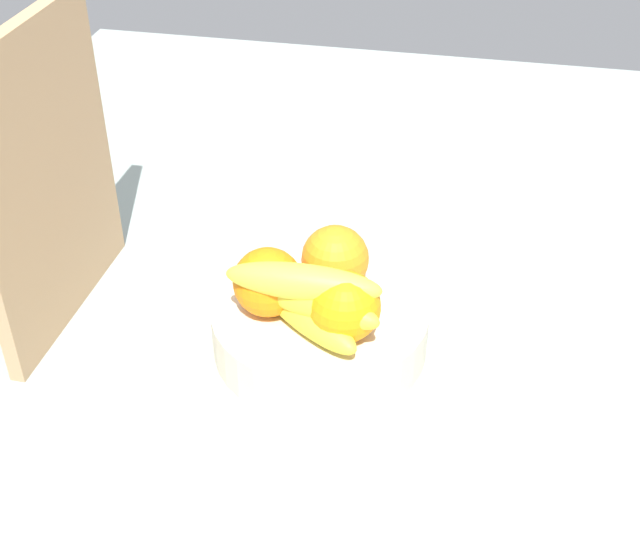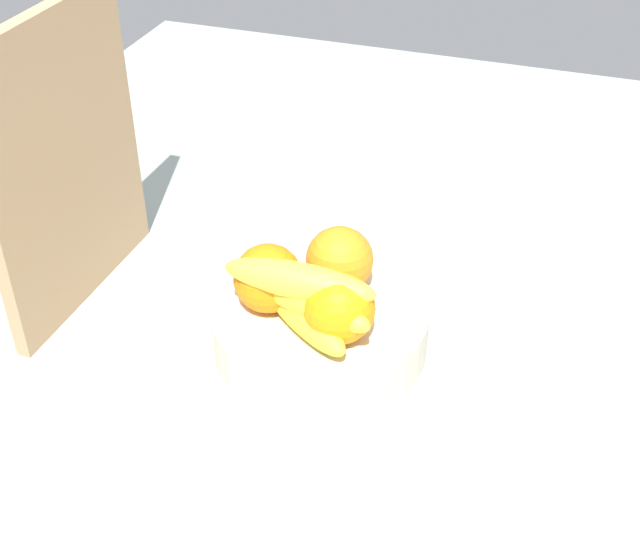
{
  "view_description": "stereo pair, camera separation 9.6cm",
  "coord_description": "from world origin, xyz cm",
  "px_view_note": "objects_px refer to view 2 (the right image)",
  "views": [
    {
      "loc": [
        -78.02,
        -12.86,
        67.03
      ],
      "look_at": [
        -1.83,
        2.99,
        9.71
      ],
      "focal_mm": 48.98,
      "sensor_mm": 36.0,
      "label": 1
    },
    {
      "loc": [
        -75.48,
        -22.14,
        67.03
      ],
      "look_at": [
        -1.83,
        2.99,
        9.71
      ],
      "focal_mm": 48.98,
      "sensor_mm": 36.0,
      "label": 2
    }
  ],
  "objects_px": {
    "orange_front_left": "(340,260)",
    "fruit_bowl": "(320,328)",
    "orange_center": "(339,308)",
    "banana_bunch": "(302,297)",
    "cutting_board": "(65,164)",
    "orange_front_right": "(268,278)"
  },
  "relations": [
    {
      "from": "fruit_bowl",
      "to": "orange_front_left",
      "type": "distance_m",
      "value": 0.08
    },
    {
      "from": "orange_front_left",
      "to": "orange_center",
      "type": "bearing_deg",
      "value": -162.53
    },
    {
      "from": "fruit_bowl",
      "to": "banana_bunch",
      "type": "bearing_deg",
      "value": 168.0
    },
    {
      "from": "orange_front_left",
      "to": "orange_center",
      "type": "distance_m",
      "value": 0.09
    },
    {
      "from": "orange_front_left",
      "to": "fruit_bowl",
      "type": "bearing_deg",
      "value": 169.45
    },
    {
      "from": "orange_front_left",
      "to": "orange_front_right",
      "type": "height_order",
      "value": "same"
    },
    {
      "from": "orange_front_left",
      "to": "cutting_board",
      "type": "bearing_deg",
      "value": 95.69
    },
    {
      "from": "fruit_bowl",
      "to": "orange_front_right",
      "type": "height_order",
      "value": "orange_front_right"
    },
    {
      "from": "banana_bunch",
      "to": "orange_front_right",
      "type": "bearing_deg",
      "value": 64.0
    },
    {
      "from": "fruit_bowl",
      "to": "banana_bunch",
      "type": "xyz_separation_m",
      "value": [
        -0.04,
        0.01,
        0.07
      ]
    },
    {
      "from": "cutting_board",
      "to": "orange_center",
      "type": "bearing_deg",
      "value": -97.43
    },
    {
      "from": "cutting_board",
      "to": "fruit_bowl",
      "type": "bearing_deg",
      "value": -91.13
    },
    {
      "from": "orange_center",
      "to": "fruit_bowl",
      "type": "bearing_deg",
      "value": 41.03
    },
    {
      "from": "fruit_bowl",
      "to": "cutting_board",
      "type": "bearing_deg",
      "value": 87.74
    },
    {
      "from": "orange_front_left",
      "to": "banana_bunch",
      "type": "distance_m",
      "value": 0.08
    },
    {
      "from": "fruit_bowl",
      "to": "orange_front_right",
      "type": "relative_size",
      "value": 3.17
    },
    {
      "from": "orange_front_left",
      "to": "banana_bunch",
      "type": "relative_size",
      "value": 0.44
    },
    {
      "from": "orange_center",
      "to": "cutting_board",
      "type": "distance_m",
      "value": 0.37
    },
    {
      "from": "orange_front_right",
      "to": "banana_bunch",
      "type": "distance_m",
      "value": 0.05
    },
    {
      "from": "fruit_bowl",
      "to": "cutting_board",
      "type": "xyz_separation_m",
      "value": [
        0.01,
        0.32,
        0.15
      ]
    },
    {
      "from": "orange_front_left",
      "to": "cutting_board",
      "type": "relative_size",
      "value": 0.22
    },
    {
      "from": "orange_front_left",
      "to": "orange_front_right",
      "type": "xyz_separation_m",
      "value": [
        -0.06,
        0.06,
        0.0
      ]
    }
  ]
}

